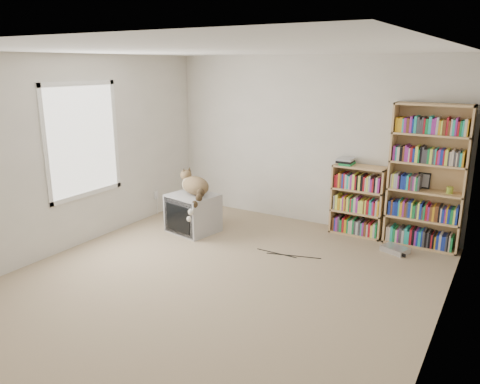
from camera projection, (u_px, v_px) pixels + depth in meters
The scene contains 16 objects.
floor at pixel (218, 283), 5.24m from camera, with size 4.50×5.00×0.01m, color tan.
wall_back at pixel (309, 142), 6.98m from camera, with size 4.50×0.02×2.50m, color beige.
wall_left at pixel (71, 154), 6.02m from camera, with size 0.02×5.00×2.50m, color beige.
wall_right at pixel (447, 207), 3.79m from camera, with size 0.02×5.00×2.50m, color beige.
ceiling at pixel (214, 50), 4.58m from camera, with size 4.50×5.00×0.02m, color white.
window at pixel (83, 140), 6.14m from camera, with size 0.02×1.22×1.52m, color white.
crt_tv at pixel (194, 213), 6.80m from camera, with size 0.73×0.68×0.56m.
cat at pixel (195, 189), 6.65m from camera, with size 0.66×0.70×0.58m.
bookcase_tall at pixel (427, 181), 6.10m from camera, with size 0.95×0.30×1.90m.
bookcase_short at pixel (358, 202), 6.65m from camera, with size 0.73×0.30×1.00m.
book_stack at pixel (347, 161), 6.57m from camera, with size 0.22×0.29×0.09m, color #A81623.
green_mug at pixel (450, 190), 5.96m from camera, with size 0.08×0.08×0.09m, color olive.
framed_print at pixel (424, 180), 6.19m from camera, with size 0.16×0.01×0.21m, color black.
dvd_player at pixel (395, 249), 6.09m from camera, with size 0.32×0.23×0.07m, color silver.
wall_outlet at pixel (156, 195), 7.57m from camera, with size 0.01×0.08×0.13m, color silver.
floor_cables at pixel (294, 253), 6.07m from camera, with size 1.20×0.70×0.01m, color black, non-canonical shape.
Camera 1 is at (2.67, -3.97, 2.37)m, focal length 35.00 mm.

